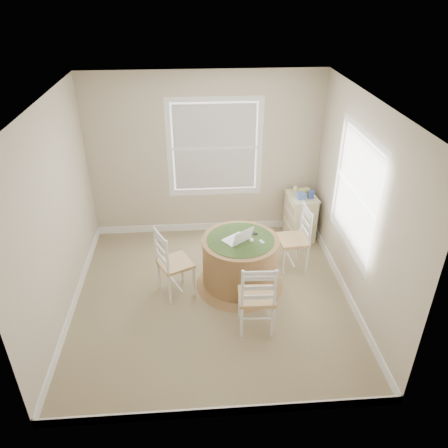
{
  "coord_description": "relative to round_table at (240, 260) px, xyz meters",
  "views": [
    {
      "loc": [
        -0.19,
        -4.55,
        3.76
      ],
      "look_at": [
        0.19,
        0.45,
        0.87
      ],
      "focal_mm": 35.0,
      "sensor_mm": 36.0,
      "label": 1
    }
  ],
  "objects": [
    {
      "name": "room",
      "position": [
        -0.22,
        -0.1,
        0.9
      ],
      "size": [
        3.64,
        3.64,
        2.64
      ],
      "color": "#94815E",
      "rests_on": "ground"
    },
    {
      "name": "round_table",
      "position": [
        0.0,
        0.0,
        0.0
      ],
      "size": [
        1.21,
        1.21,
        0.74
      ],
      "rotation": [
        0.0,
        0.0,
        0.3
      ],
      "color": "olive",
      "rests_on": "ground"
    },
    {
      "name": "keys",
      "position": [
        0.21,
        0.12,
        0.34
      ],
      "size": [
        0.07,
        0.07,
        0.02
      ],
      "primitive_type": "cube",
      "rotation": [
        0.0,
        0.0,
        0.3
      ],
      "color": "black",
      "rests_on": "round_table"
    },
    {
      "name": "chair_near",
      "position": [
        0.1,
        -0.84,
        0.07
      ],
      "size": [
        0.43,
        0.42,
        0.95
      ],
      "primitive_type": null,
      "rotation": [
        0.0,
        0.0,
        3.1
      ],
      "color": "white",
      "rests_on": "ground"
    },
    {
      "name": "mouse",
      "position": [
        0.14,
        -0.03,
        0.34
      ],
      "size": [
        0.08,
        0.11,
        0.03
      ],
      "primitive_type": "ellipsoid",
      "rotation": [
        0.0,
        0.0,
        0.3
      ],
      "color": "white",
      "rests_on": "round_table"
    },
    {
      "name": "cup_cream",
      "position": [
        1.03,
        1.34,
        0.38
      ],
      "size": [
        0.07,
        0.07,
        0.09
      ],
      "primitive_type": "cylinder",
      "color": "beige",
      "rests_on": "corner_chest"
    },
    {
      "name": "box_blue",
      "position": [
        1.2,
        1.12,
        0.4
      ],
      "size": [
        0.09,
        0.09,
        0.12
      ],
      "primitive_type": "cube",
      "rotation": [
        0.0,
        0.0,
        0.11
      ],
      "color": "#334C9A",
      "rests_on": "corner_chest"
    },
    {
      "name": "chair_right",
      "position": [
        0.79,
        0.36,
        0.07
      ],
      "size": [
        0.43,
        0.45,
        0.95
      ],
      "primitive_type": null,
      "rotation": [
        0.0,
        0.0,
        -1.48
      ],
      "color": "white",
      "rests_on": "ground"
    },
    {
      "name": "phone",
      "position": [
        0.27,
        -0.08,
        0.33
      ],
      "size": [
        0.07,
        0.1,
        0.02
      ],
      "primitive_type": "cube",
      "rotation": [
        0.0,
        0.0,
        0.3
      ],
      "color": "#B7BABF",
      "rests_on": "round_table"
    },
    {
      "name": "laptop",
      "position": [
        -0.04,
        -0.03,
        0.36
      ],
      "size": [
        0.42,
        0.42,
        0.22
      ],
      "rotation": [
        0.0,
        0.0,
        3.78
      ],
      "color": "white",
      "rests_on": "round_table"
    },
    {
      "name": "tissue_box",
      "position": [
        1.06,
        1.11,
        0.39
      ],
      "size": [
        0.13,
        0.13,
        0.1
      ],
      "primitive_type": "cube",
      "rotation": [
        0.0,
        0.0,
        0.11
      ],
      "color": "#5270BD",
      "rests_on": "corner_chest"
    },
    {
      "name": "corner_chest",
      "position": [
        1.1,
        1.21,
        -0.03
      ],
      "size": [
        0.47,
        0.6,
        0.74
      ],
      "rotation": [
        0.0,
        0.0,
        0.11
      ],
      "color": "beige",
      "rests_on": "ground"
    },
    {
      "name": "box_yellow",
      "position": [
        1.14,
        1.28,
        0.37
      ],
      "size": [
        0.16,
        0.12,
        0.06
      ],
      "primitive_type": "cube",
      "rotation": [
        0.0,
        0.0,
        0.11
      ],
      "color": "#C8CA47",
      "rests_on": "corner_chest"
    },
    {
      "name": "chair_left",
      "position": [
        -0.87,
        -0.1,
        0.07
      ],
      "size": [
        0.54,
        0.55,
        0.95
      ],
      "primitive_type": null,
      "rotation": [
        0.0,
        0.0,
        2.02
      ],
      "color": "white",
      "rests_on": "ground"
    }
  ]
}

